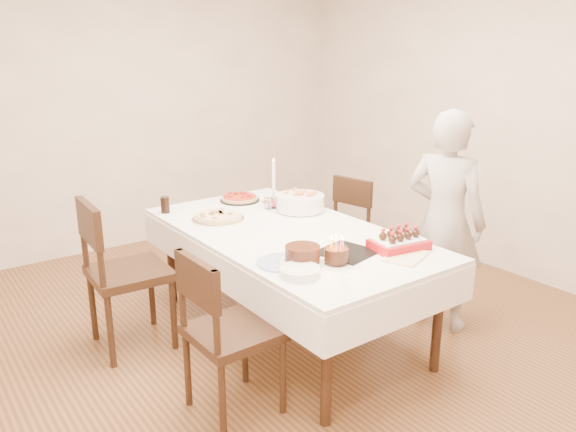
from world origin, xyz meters
TOP-DOWN VIEW (x-y plane):
  - floor at (0.00, 0.00)m, footprint 5.00×5.00m
  - wall_back at (0.00, 2.50)m, footprint 4.50×0.04m
  - wall_right at (2.25, 0.00)m, footprint 0.04×5.00m
  - dining_table at (-0.00, 0.04)m, footprint 1.70×2.38m
  - chair_right_savory at (0.79, 0.45)m, footprint 0.54×0.54m
  - chair_left_savory at (-0.94, 0.52)m, footprint 0.56×0.56m
  - chair_left_dessert at (-0.76, -0.50)m, footprint 0.49×0.49m
  - person at (0.96, -0.49)m, footprint 0.53×0.65m
  - pizza_white at (-0.26, 0.54)m, footprint 0.48×0.48m
  - pizza_pepperoni at (0.14, 0.89)m, footprint 0.32×0.32m
  - red_placemat at (0.39, 0.64)m, footprint 0.26×0.26m
  - pasta_bowl at (0.36, 0.38)m, footprint 0.44×0.44m
  - taper_candle at (0.25, 0.57)m, footprint 0.11×0.11m
  - shaker_pair at (0.19, 0.54)m, footprint 0.10×0.10m
  - cola_glass at (-0.48, 0.93)m, footprint 0.08×0.08m
  - layer_cake at (-0.28, -0.48)m, footprint 0.30×0.30m
  - cake_board at (0.04, -0.50)m, footprint 0.37×0.37m
  - birthday_cake at (-0.12, -0.59)m, footprint 0.16×0.16m
  - strawberry_box at (0.34, -0.64)m, footprint 0.37×0.27m
  - box_lid at (0.27, -0.76)m, footprint 0.34×0.28m
  - plate_stack at (-0.40, -0.61)m, footprint 0.23×0.23m
  - china_plate at (-0.38, -0.41)m, footprint 0.39×0.39m

SIDE VIEW (x-z plane):
  - floor at x=0.00m, z-range 0.00..0.00m
  - dining_table at x=0.00m, z-range 0.00..0.75m
  - chair_right_savory at x=0.79m, z-range 0.00..0.91m
  - chair_left_dessert at x=-0.76m, z-range 0.00..0.95m
  - chair_left_savory at x=-0.94m, z-range 0.00..1.03m
  - red_placemat at x=0.39m, z-range 0.75..0.75m
  - cake_board at x=0.04m, z-range 0.74..0.76m
  - box_lid at x=0.27m, z-range 0.74..0.76m
  - china_plate at x=-0.38m, z-range 0.75..0.76m
  - pizza_white at x=-0.26m, z-range 0.75..0.79m
  - pizza_pepperoni at x=0.14m, z-range 0.75..0.79m
  - plate_stack at x=-0.40m, z-range 0.75..0.80m
  - person at x=0.96m, z-range 0.00..1.55m
  - strawberry_box at x=0.34m, z-range 0.75..0.83m
  - shaker_pair at x=0.19m, z-range 0.75..0.84m
  - layer_cake at x=-0.28m, z-range 0.75..0.85m
  - cola_glass at x=-0.48m, z-range 0.75..0.87m
  - pasta_bowl at x=0.36m, z-range 0.76..0.87m
  - birthday_cake at x=-0.12m, z-range 0.76..0.91m
  - taper_candle at x=0.25m, z-range 0.75..1.14m
  - wall_back at x=0.00m, z-range 0.00..2.70m
  - wall_right at x=2.25m, z-range 0.00..2.70m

